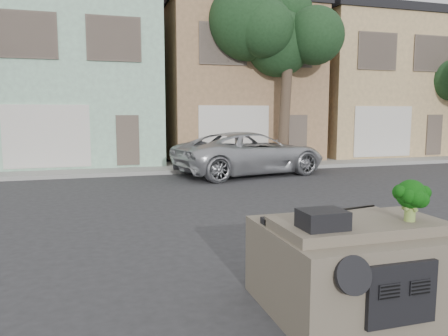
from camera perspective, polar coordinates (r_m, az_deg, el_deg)
name	(u,v)px	position (r m, az deg, el deg)	size (l,w,h in m)	color
ground_plane	(258,239)	(8.28, 4.48, -9.26)	(120.00, 120.00, 0.00)	#303033
sidewalk	(166,168)	(18.26, -7.54, 0.04)	(40.00, 3.00, 0.15)	gray
townhouse_mint	(77,82)	(21.94, -18.67, 10.60)	(7.20, 8.20, 7.55)	#9FCEAF
townhouse_tan	(229,85)	(22.99, 0.70, 10.81)	(7.20, 8.20, 7.55)	#9D7651
townhouse_beige	(355,87)	(26.24, 16.78, 10.06)	(7.20, 8.20, 7.55)	tan
silver_pickup	(250,175)	(16.68, 3.46, -0.86)	(2.70, 5.86, 1.63)	#B3B5BA
tree_near	(286,67)	(19.01, 8.04, 12.92)	(4.40, 4.00, 8.50)	#1A391C
car_dashboard	(349,263)	(5.55, 16.07, -11.82)	(2.00, 1.80, 1.12)	#665C4C
instrument_hump	(323,219)	(4.79, 12.75, -6.55)	(0.48, 0.38, 0.20)	black
wiper_arm	(353,208)	(5.86, 16.56, -5.05)	(0.70, 0.03, 0.02)	black
broccoli	(411,200)	(5.39, 23.19, -3.85)	(0.40, 0.40, 0.49)	#0A3909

